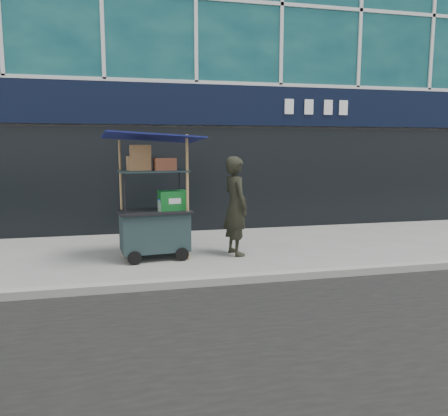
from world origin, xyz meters
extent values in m
plane|color=gray|center=(0.00, 0.00, 0.00)|extent=(80.00, 80.00, 0.00)
cube|color=gray|center=(0.00, -0.20, 0.06)|extent=(80.00, 0.18, 0.12)
cube|color=gray|center=(0.00, 7.00, 6.00)|extent=(16.00, 6.00, 12.00)
cube|color=black|center=(0.00, 3.86, 2.90)|extent=(15.68, 0.06, 0.90)
cube|color=black|center=(0.00, 3.90, 1.20)|extent=(15.68, 0.04, 2.40)
cube|color=#1B2E2F|center=(-1.15, 1.53, 0.48)|extent=(1.22, 0.80, 0.68)
cylinder|color=black|center=(-1.52, 1.13, 0.12)|extent=(0.24, 0.07, 0.23)
cylinder|color=black|center=(-0.71, 1.22, 0.12)|extent=(0.24, 0.07, 0.23)
cube|color=black|center=(-1.15, 1.53, 0.84)|extent=(1.31, 0.88, 0.04)
cylinder|color=black|center=(-1.65, 1.19, 1.18)|extent=(0.03, 0.03, 0.72)
cylinder|color=black|center=(-0.59, 1.30, 1.18)|extent=(0.03, 0.03, 0.72)
cylinder|color=black|center=(-1.71, 1.76, 1.18)|extent=(0.03, 0.03, 0.72)
cylinder|color=black|center=(-0.66, 1.88, 1.18)|extent=(0.03, 0.03, 0.72)
cube|color=#1B2E2F|center=(-1.15, 1.53, 1.54)|extent=(1.22, 0.80, 0.03)
cylinder|color=#A5784A|center=(-0.59, 1.30, 1.08)|extent=(0.05, 0.05, 2.17)
cylinder|color=#A5784A|center=(-1.71, 1.76, 1.04)|extent=(0.04, 0.04, 2.07)
cube|color=#0E184E|center=(-1.15, 1.53, 2.12)|extent=(1.76, 1.33, 0.19)
cube|color=#116C2B|center=(-0.82, 1.52, 1.03)|extent=(0.52, 0.39, 0.34)
cylinder|color=silver|center=(-1.07, 1.35, 0.95)|extent=(0.07, 0.07, 0.19)
cylinder|color=#1A30C9|center=(-1.07, 1.35, 1.06)|extent=(0.03, 0.03, 0.02)
cube|color=olive|center=(-1.40, 1.55, 1.68)|extent=(0.42, 0.33, 0.24)
cube|color=#9C6844|center=(-0.96, 1.51, 1.66)|extent=(0.39, 0.31, 0.21)
cube|color=olive|center=(-1.37, 1.54, 1.90)|extent=(0.36, 0.29, 0.19)
imported|color=black|center=(0.31, 1.47, 0.90)|extent=(0.55, 0.73, 1.79)
camera|label=1|loc=(-1.63, -6.11, 1.96)|focal=35.00mm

